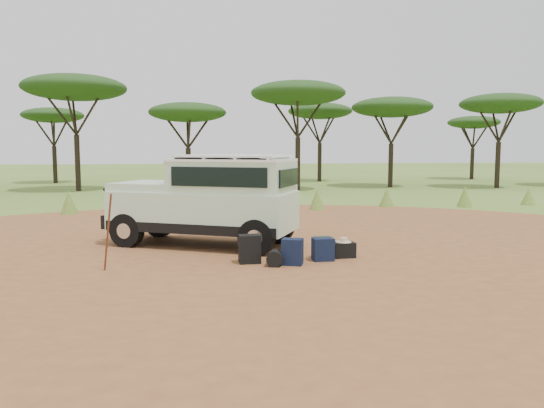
{
  "coord_description": "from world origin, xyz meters",
  "views": [
    {
      "loc": [
        -1.39,
        -11.15,
        2.32
      ],
      "look_at": [
        0.31,
        1.3,
        1.0
      ],
      "focal_mm": 35.0,
      "sensor_mm": 36.0,
      "label": 1
    }
  ],
  "objects": [
    {
      "name": "duffel_navy",
      "position": [
        1.12,
        -0.59,
        0.24
      ],
      "size": [
        0.44,
        0.34,
        0.48
      ],
      "primitive_type": "cube",
      "rotation": [
        0.0,
        0.0,
        0.04
      ],
      "color": "#0F1A31",
      "rests_on": "ground"
    },
    {
      "name": "dirt_clearing",
      "position": [
        0.0,
        0.0,
        0.0
      ],
      "size": [
        23.0,
        23.0,
        0.01
      ],
      "primitive_type": "cylinder",
      "color": "#975C31",
      "rests_on": "ground"
    },
    {
      "name": "stuff_sack",
      "position": [
        0.06,
        -0.97,
        0.16
      ],
      "size": [
        0.38,
        0.38,
        0.32
      ],
      "primitive_type": "cylinder",
      "rotation": [
        1.57,
        0.0,
        -0.22
      ],
      "color": "black",
      "rests_on": "ground"
    },
    {
      "name": "walking_staff",
      "position": [
        -3.11,
        -1.04,
        0.75
      ],
      "size": [
        0.26,
        0.33,
        1.5
      ],
      "primitive_type": "cylinder",
      "rotation": [
        0.23,
        0.0,
        0.65
      ],
      "color": "brown",
      "rests_on": "ground"
    },
    {
      "name": "backpack_olive",
      "position": [
        1.16,
        -0.37,
        0.24
      ],
      "size": [
        0.34,
        0.25,
        0.47
      ],
      "primitive_type": "cube",
      "rotation": [
        0.0,
        0.0,
        -0.02
      ],
      "color": "#2D3B1B",
      "rests_on": "ground"
    },
    {
      "name": "ground",
      "position": [
        0.0,
        0.0,
        0.0
      ],
      "size": [
        140.0,
        140.0,
        0.0
      ],
      "primitive_type": "plane",
      "color": "#5A772A",
      "rests_on": "ground"
    },
    {
      "name": "backpack_black",
      "position": [
        -0.41,
        -0.62,
        0.29
      ],
      "size": [
        0.45,
        0.34,
        0.58
      ],
      "primitive_type": "cube",
      "rotation": [
        0.0,
        0.0,
        0.07
      ],
      "color": "black",
      "rests_on": "ground"
    },
    {
      "name": "safari_vehicle",
      "position": [
        -1.18,
        1.47,
        1.05
      ],
      "size": [
        4.74,
        3.48,
        2.17
      ],
      "rotation": [
        0.0,
        0.0,
        -0.44
      ],
      "color": "silver",
      "rests_on": "ground"
    },
    {
      "name": "grass_fringe",
      "position": [
        0.12,
        8.67,
        0.4
      ],
      "size": [
        36.6,
        1.6,
        0.9
      ],
      "color": "#5A772A",
      "rests_on": "ground"
    },
    {
      "name": "backpack_navy",
      "position": [
        0.42,
        -0.91,
        0.27
      ],
      "size": [
        0.48,
        0.41,
        0.53
      ],
      "primitive_type": "cube",
      "rotation": [
        0.0,
        0.0,
        -0.35
      ],
      "color": "#0F1A31",
      "rests_on": "ground"
    },
    {
      "name": "hard_case",
      "position": [
        1.63,
        -0.33,
        0.17
      ],
      "size": [
        0.49,
        0.36,
        0.33
      ],
      "primitive_type": "cube",
      "rotation": [
        0.0,
        0.0,
        0.07
      ],
      "color": "black",
      "rests_on": "ground"
    },
    {
      "name": "acacia_treeline",
      "position": [
        0.75,
        19.81,
        4.87
      ],
      "size": [
        46.7,
        13.2,
        6.26
      ],
      "color": "black",
      "rests_on": "ground"
    },
    {
      "name": "safari_hat",
      "position": [
        1.63,
        -0.33,
        0.37
      ],
      "size": [
        0.33,
        0.33,
        0.1
      ],
      "color": "beige",
      "rests_on": "hard_case"
    }
  ]
}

